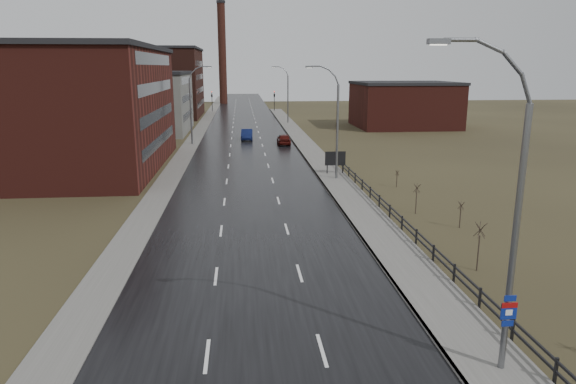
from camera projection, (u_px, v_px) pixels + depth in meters
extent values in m
cube|color=black|center=(247.00, 146.00, 74.68)|extent=(14.00, 300.00, 0.06)
cube|color=#595651|center=(336.00, 181.00, 51.24)|extent=(3.20, 180.00, 0.18)
cube|color=slate|center=(321.00, 181.00, 51.10)|extent=(0.16, 180.00, 0.18)
cube|color=#595651|center=(190.00, 146.00, 73.94)|extent=(2.40, 260.00, 0.12)
cube|color=#471914|center=(57.00, 110.00, 56.77)|extent=(22.00, 28.00, 13.00)
cube|color=black|center=(51.00, 47.00, 55.17)|extent=(22.44, 28.56, 0.50)
cube|color=black|center=(160.00, 141.00, 58.57)|extent=(0.06, 22.40, 1.20)
cube|color=black|center=(158.00, 114.00, 57.86)|extent=(0.06, 22.40, 1.20)
cube|color=black|center=(157.00, 87.00, 57.15)|extent=(0.06, 22.40, 1.20)
cube|color=black|center=(155.00, 59.00, 56.44)|extent=(0.06, 22.40, 1.20)
cube|color=slate|center=(141.00, 104.00, 89.31)|extent=(16.00, 20.00, 10.00)
cube|color=black|center=(139.00, 73.00, 88.07)|extent=(16.32, 20.40, 0.50)
cube|color=black|center=(188.00, 115.00, 90.50)|extent=(0.06, 16.00, 1.20)
cube|color=black|center=(187.00, 97.00, 89.79)|extent=(0.06, 16.00, 1.20)
cube|color=black|center=(186.00, 80.00, 89.08)|extent=(0.06, 16.00, 1.20)
cube|color=#331611|center=(143.00, 84.00, 117.30)|extent=(26.00, 24.00, 15.00)
cube|color=black|center=(140.00, 49.00, 115.47)|extent=(26.52, 24.48, 0.50)
cube|color=black|center=(201.00, 103.00, 119.52)|extent=(0.06, 19.20, 1.20)
cube|color=black|center=(200.00, 90.00, 118.81)|extent=(0.06, 19.20, 1.20)
cube|color=black|center=(200.00, 77.00, 118.10)|extent=(0.06, 19.20, 1.20)
cube|color=black|center=(199.00, 63.00, 117.39)|extent=(0.06, 19.20, 1.20)
cube|color=#471914|center=(404.00, 106.00, 97.71)|extent=(18.00, 16.00, 8.00)
cube|color=black|center=(405.00, 83.00, 96.70)|extent=(18.36, 16.32, 0.50)
cylinder|color=#331611|center=(222.00, 54.00, 157.67)|extent=(2.40, 2.40, 30.00)
cylinder|color=black|center=(221.00, 2.00, 154.04)|extent=(2.70, 2.70, 0.80)
cylinder|color=slate|center=(514.00, 246.00, 18.17)|extent=(0.24, 0.24, 10.00)
cylinder|color=slate|center=(526.00, 89.00, 16.86)|extent=(0.57, 0.14, 1.12)
cylinder|color=slate|center=(513.00, 64.00, 16.62)|extent=(0.91, 0.14, 0.91)
cylinder|color=slate|center=(490.00, 46.00, 16.41)|extent=(1.12, 0.14, 0.57)
cylinder|color=slate|center=(462.00, 40.00, 16.28)|extent=(1.15, 0.14, 0.14)
cube|color=slate|center=(439.00, 41.00, 16.23)|extent=(0.70, 0.28, 0.18)
cube|color=silver|center=(438.00, 45.00, 16.25)|extent=(0.50, 0.20, 0.04)
cube|color=navy|center=(510.00, 298.00, 18.51)|extent=(0.45, 0.04, 0.22)
cube|color=navy|center=(509.00, 311.00, 18.63)|extent=(0.60, 0.04, 0.65)
cube|color=maroon|center=(510.00, 305.00, 18.57)|extent=(0.60, 0.04, 0.20)
cube|color=navy|center=(507.00, 323.00, 18.75)|extent=(0.45, 0.04, 0.22)
cube|color=silver|center=(509.00, 312.00, 18.62)|extent=(0.26, 0.02, 0.22)
cylinder|color=slate|center=(337.00, 133.00, 51.12)|extent=(0.24, 0.24, 9.50)
cylinder|color=slate|center=(337.00, 81.00, 49.88)|extent=(0.51, 0.14, 0.98)
cylinder|color=slate|center=(332.00, 73.00, 49.67)|extent=(0.81, 0.14, 0.81)
cylinder|color=slate|center=(325.00, 68.00, 49.50)|extent=(0.98, 0.14, 0.51)
cylinder|color=slate|center=(316.00, 66.00, 49.38)|extent=(1.01, 0.14, 0.14)
cube|color=slate|center=(309.00, 67.00, 49.33)|extent=(0.70, 0.28, 0.18)
cube|color=silver|center=(309.00, 68.00, 49.36)|extent=(0.50, 0.20, 0.04)
cylinder|color=slate|center=(191.00, 112.00, 74.78)|extent=(0.24, 0.24, 9.50)
cylinder|color=slate|center=(190.00, 76.00, 73.58)|extent=(0.51, 0.14, 0.98)
cylinder|color=slate|center=(194.00, 71.00, 73.45)|extent=(0.81, 0.14, 0.81)
cylinder|color=slate|center=(198.00, 68.00, 73.40)|extent=(0.98, 0.14, 0.51)
cylinder|color=slate|center=(204.00, 66.00, 73.44)|extent=(1.01, 0.14, 0.14)
cube|color=slate|center=(209.00, 67.00, 73.51)|extent=(0.70, 0.28, 0.18)
cube|color=silver|center=(209.00, 68.00, 73.53)|extent=(0.50, 0.20, 0.04)
cylinder|color=slate|center=(288.00, 100.00, 103.36)|extent=(0.24, 0.24, 9.50)
cylinder|color=slate|center=(287.00, 74.00, 102.13)|extent=(0.51, 0.14, 0.98)
cylinder|color=slate|center=(285.00, 70.00, 101.92)|extent=(0.81, 0.14, 0.81)
cylinder|color=slate|center=(281.00, 68.00, 101.74)|extent=(0.98, 0.14, 0.51)
cylinder|color=slate|center=(277.00, 67.00, 101.63)|extent=(1.01, 0.14, 0.14)
cube|color=slate|center=(273.00, 67.00, 101.58)|extent=(0.70, 0.28, 0.18)
cube|color=silver|center=(273.00, 67.00, 101.60)|extent=(0.50, 0.20, 0.04)
cube|color=black|center=(556.00, 372.00, 18.39)|extent=(0.10, 0.10, 1.10)
cube|color=black|center=(513.00, 330.00, 21.29)|extent=(0.10, 0.10, 1.10)
cube|color=black|center=(480.00, 298.00, 24.19)|extent=(0.10, 0.10, 1.10)
cube|color=black|center=(454.00, 274.00, 27.10)|extent=(0.10, 0.10, 1.10)
cube|color=black|center=(433.00, 254.00, 30.00)|extent=(0.10, 0.10, 1.10)
cube|color=black|center=(416.00, 237.00, 32.90)|extent=(0.10, 0.10, 1.10)
cube|color=black|center=(402.00, 223.00, 35.80)|extent=(0.10, 0.10, 1.10)
cube|color=black|center=(390.00, 212.00, 38.70)|extent=(0.10, 0.10, 1.10)
cube|color=black|center=(379.00, 202.00, 41.61)|extent=(0.10, 0.10, 1.10)
cube|color=black|center=(370.00, 193.00, 44.51)|extent=(0.10, 0.10, 1.10)
cube|color=black|center=(362.00, 185.00, 47.41)|extent=(0.10, 0.10, 1.10)
cube|color=black|center=(355.00, 178.00, 50.31)|extent=(0.10, 0.10, 1.10)
cube|color=black|center=(349.00, 172.00, 53.22)|extent=(0.10, 0.10, 1.10)
cube|color=black|center=(343.00, 167.00, 56.12)|extent=(0.10, 0.10, 1.10)
cube|color=black|center=(338.00, 162.00, 59.02)|extent=(0.10, 0.10, 1.10)
cube|color=black|center=(404.00, 220.00, 35.22)|extent=(0.08, 53.00, 0.10)
cube|color=black|center=(404.00, 226.00, 35.32)|extent=(0.08, 53.00, 0.10)
cylinder|color=#382D23|center=(478.00, 253.00, 28.70)|extent=(0.08, 0.08, 2.09)
cylinder|color=#382D23|center=(481.00, 230.00, 28.38)|extent=(0.04, 0.70, 0.82)
cylinder|color=#382D23|center=(480.00, 230.00, 28.42)|extent=(0.66, 0.26, 0.83)
cylinder|color=#382D23|center=(479.00, 230.00, 28.40)|extent=(0.39, 0.59, 0.84)
cylinder|color=#382D23|center=(480.00, 230.00, 28.34)|extent=(0.39, 0.59, 0.84)
cylinder|color=#382D23|center=(481.00, 230.00, 28.33)|extent=(0.66, 0.26, 0.83)
cylinder|color=#382D23|center=(460.00, 218.00, 36.46)|extent=(0.08, 0.08, 1.43)
cylinder|color=#382D23|center=(462.00, 206.00, 36.25)|extent=(0.04, 0.49, 0.57)
cylinder|color=#382D23|center=(461.00, 206.00, 36.29)|extent=(0.46, 0.19, 0.58)
cylinder|color=#382D23|center=(460.00, 206.00, 36.27)|extent=(0.28, 0.41, 0.58)
cylinder|color=#382D23|center=(461.00, 206.00, 36.21)|extent=(0.28, 0.41, 0.58)
cylinder|color=#382D23|center=(462.00, 206.00, 36.20)|extent=(0.46, 0.19, 0.58)
cylinder|color=#382D23|center=(416.00, 203.00, 39.95)|extent=(0.08, 0.08, 1.77)
cylinder|color=#382D23|center=(418.00, 188.00, 39.68)|extent=(0.04, 0.60, 0.70)
cylinder|color=#382D23|center=(417.00, 188.00, 39.72)|extent=(0.57, 0.23, 0.71)
cylinder|color=#382D23|center=(416.00, 188.00, 39.70)|extent=(0.34, 0.51, 0.72)
cylinder|color=#382D23|center=(417.00, 188.00, 39.64)|extent=(0.34, 0.51, 0.72)
cylinder|color=#382D23|center=(417.00, 189.00, 39.63)|extent=(0.57, 0.23, 0.71)
cylinder|color=#382D23|center=(397.00, 181.00, 48.96)|extent=(0.08, 0.08, 1.21)
cylinder|color=#382D23|center=(398.00, 173.00, 48.77)|extent=(0.04, 0.42, 0.48)
cylinder|color=#382D23|center=(397.00, 173.00, 48.82)|extent=(0.40, 0.16, 0.49)
cylinder|color=#382D23|center=(397.00, 173.00, 48.79)|extent=(0.24, 0.35, 0.50)
cylinder|color=#382D23|center=(397.00, 173.00, 48.74)|extent=(0.24, 0.35, 0.50)
cylinder|color=#382D23|center=(398.00, 173.00, 48.73)|extent=(0.40, 0.16, 0.49)
cube|color=black|center=(327.00, 167.00, 54.37)|extent=(0.10, 0.10, 1.80)
cube|color=black|center=(343.00, 166.00, 54.52)|extent=(0.10, 0.10, 1.80)
cube|color=silver|center=(335.00, 158.00, 54.18)|extent=(2.09, 0.08, 1.39)
cube|color=black|center=(335.00, 158.00, 54.13)|extent=(2.19, 0.04, 1.49)
cylinder|color=black|center=(212.00, 102.00, 131.40)|extent=(0.16, 0.16, 5.20)
imported|color=black|center=(212.00, 93.00, 130.90)|extent=(0.58, 2.73, 1.10)
sphere|color=#FF190C|center=(212.00, 92.00, 130.68)|extent=(0.18, 0.18, 0.18)
cylinder|color=black|center=(274.00, 101.00, 132.83)|extent=(0.16, 0.16, 5.20)
imported|color=black|center=(274.00, 93.00, 132.32)|extent=(0.58, 2.73, 1.10)
sphere|color=#FF190C|center=(274.00, 92.00, 132.10)|extent=(0.18, 0.18, 0.18)
imported|color=#0D1541|center=(247.00, 135.00, 80.64)|extent=(1.93, 5.08, 1.65)
imported|color=#470F0B|center=(284.00, 139.00, 75.57)|extent=(1.92, 4.71, 1.60)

